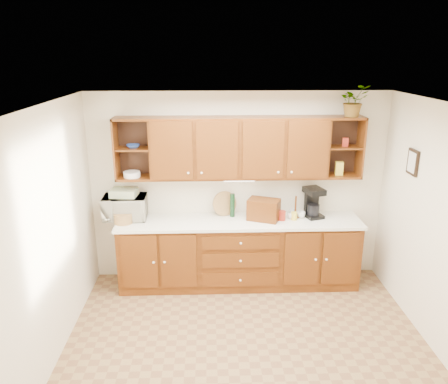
{
  "coord_description": "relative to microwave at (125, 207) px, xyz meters",
  "views": [
    {
      "loc": [
        -0.4,
        -3.96,
        3.07
      ],
      "look_at": [
        -0.21,
        1.15,
        1.43
      ],
      "focal_mm": 35.0,
      "sensor_mm": 36.0,
      "label": 1
    }
  ],
  "objects": [
    {
      "name": "framed_picture",
      "position": [
        3.5,
        -0.66,
        0.75
      ],
      "size": [
        0.03,
        0.24,
        0.3
      ],
      "primitive_type": "cube",
      "color": "black",
      "rests_on": "right_wall"
    },
    {
      "name": "pantry_box_yellow",
      "position": [
        2.84,
        0.0,
        0.51
      ],
      "size": [
        0.11,
        0.09,
        0.18
      ],
      "primitive_type": "cube",
      "rotation": [
        0.0,
        0.0,
        -0.11
      ],
      "color": "yellow",
      "rests_on": "upper_cabinets"
    },
    {
      "name": "upper_cabinets",
      "position": [
        1.53,
        0.03,
        0.8
      ],
      "size": [
        3.2,
        0.33,
        0.8
      ],
      "color": "#3A1C06",
      "rests_on": "back_wall"
    },
    {
      "name": "bread_box",
      "position": [
        1.84,
        -0.11,
        -0.02
      ],
      "size": [
        0.47,
        0.39,
        0.28
      ],
      "primitive_type": "cube",
      "rotation": [
        0.0,
        0.0,
        -0.39
      ],
      "color": "#3A1C06",
      "rests_on": "countertop"
    },
    {
      "name": "plate_stack",
      "position": [
        0.12,
        -0.0,
        0.46
      ],
      "size": [
        0.25,
        0.25,
        0.07
      ],
      "primitive_type": "cylinder",
      "rotation": [
        0.0,
        0.0,
        0.15
      ],
      "color": "white",
      "rests_on": "upper_cabinets"
    },
    {
      "name": "bowl_stack",
      "position": [
        0.15,
        0.02,
        0.82
      ],
      "size": [
        0.21,
        0.21,
        0.04
      ],
      "primitive_type": "imported",
      "rotation": [
        0.0,
        0.0,
        0.22
      ],
      "color": "navy",
      "rests_on": "upper_cabinets"
    },
    {
      "name": "countertop",
      "position": [
        1.52,
        -0.12,
        -0.18
      ],
      "size": [
        3.24,
        0.64,
        0.04
      ],
      "primitive_type": "cube",
      "color": "white",
      "rests_on": "base_cabinets"
    },
    {
      "name": "right_wall",
      "position": [
        3.52,
        -1.56,
        0.2
      ],
      "size": [
        0.0,
        3.5,
        3.5
      ],
      "primitive_type": "plane",
      "rotation": [
        1.57,
        0.0,
        -1.57
      ],
      "color": "beige",
      "rests_on": "floor"
    },
    {
      "name": "pantry_box_red",
      "position": [
        2.9,
        0.02,
        0.86
      ],
      "size": [
        0.09,
        0.08,
        0.11
      ],
      "primitive_type": "cube",
      "rotation": [
        0.0,
        0.0,
        -0.24
      ],
      "color": "maroon",
      "rests_on": "upper_cabinets"
    },
    {
      "name": "canister_yellow",
      "position": [
        2.25,
        -0.13,
        -0.1
      ],
      "size": [
        0.1,
        0.1,
        0.11
      ],
      "primitive_type": "cylinder",
      "rotation": [
        0.0,
        0.0,
        0.32
      ],
      "color": "yellow",
      "rests_on": "countertop"
    },
    {
      "name": "base_cabinets",
      "position": [
        1.52,
        -0.11,
        -0.65
      ],
      "size": [
        3.2,
        0.6,
        0.9
      ],
      "primitive_type": "cube",
      "color": "#3A1C06",
      "rests_on": "floor"
    },
    {
      "name": "ceiling",
      "position": [
        1.52,
        -1.56,
        1.5
      ],
      "size": [
        4.0,
        4.0,
        0.0
      ],
      "primitive_type": "plane",
      "rotation": [
        3.14,
        0.0,
        0.0
      ],
      "color": "white",
      "rests_on": "back_wall"
    },
    {
      "name": "mug_tree",
      "position": [
        2.28,
        -0.03,
        -0.11
      ],
      "size": [
        0.27,
        0.27,
        0.3
      ],
      "rotation": [
        0.0,
        0.0,
        -0.28
      ],
      "color": "#3A1C06",
      "rests_on": "countertop"
    },
    {
      "name": "coffee_maker",
      "position": [
        2.52,
        -0.0,
        0.04
      ],
      "size": [
        0.29,
        0.33,
        0.41
      ],
      "rotation": [
        0.0,
        0.0,
        0.3
      ],
      "color": "black",
      "rests_on": "countertop"
    },
    {
      "name": "canister_white",
      "position": [
        2.02,
        -0.08,
        -0.06
      ],
      "size": [
        0.09,
        0.09,
        0.18
      ],
      "primitive_type": "cylinder",
      "rotation": [
        0.0,
        0.0,
        0.12
      ],
      "color": "white",
      "rests_on": "countertop"
    },
    {
      "name": "microwave",
      "position": [
        0.0,
        0.0,
        0.0
      ],
      "size": [
        0.58,
        0.4,
        0.31
      ],
      "primitive_type": "imported",
      "rotation": [
        0.0,
        0.0,
        0.02
      ],
      "color": "beige",
      "rests_on": "countertop"
    },
    {
      "name": "floor",
      "position": [
        1.52,
        -1.56,
        -1.1
      ],
      "size": [
        4.0,
        4.0,
        0.0
      ],
      "primitive_type": "plane",
      "color": "olive",
      "rests_on": "ground"
    },
    {
      "name": "undercabinet_light",
      "position": [
        1.52,
        -0.03,
        0.37
      ],
      "size": [
        0.4,
        0.05,
        0.02
      ],
      "primitive_type": "cube",
      "color": "white",
      "rests_on": "upper_cabinets"
    },
    {
      "name": "wine_bottle",
      "position": [
        1.44,
        0.02,
        0.0
      ],
      "size": [
        0.07,
        0.07,
        0.32
      ],
      "primitive_type": "cylinder",
      "rotation": [
        0.0,
        0.0,
        -0.03
      ],
      "color": "black",
      "rests_on": "countertop"
    },
    {
      "name": "left_wall",
      "position": [
        -0.48,
        -1.56,
        0.2
      ],
      "size": [
        0.0,
        3.5,
        3.5
      ],
      "primitive_type": "plane",
      "rotation": [
        1.57,
        0.0,
        1.57
      ],
      "color": "beige",
      "rests_on": "floor"
    },
    {
      "name": "back_wall",
      "position": [
        1.52,
        0.19,
        0.2
      ],
      "size": [
        4.0,
        0.0,
        4.0
      ],
      "primitive_type": "plane",
      "rotation": [
        1.57,
        0.0,
        0.0
      ],
      "color": "beige",
      "rests_on": "floor"
    },
    {
      "name": "canister_red",
      "position": [
        2.08,
        -0.13,
        -0.09
      ],
      "size": [
        0.11,
        0.11,
        0.13
      ],
      "primitive_type": "cylinder",
      "rotation": [
        0.0,
        0.0,
        -0.08
      ],
      "color": "maroon",
      "rests_on": "countertop"
    },
    {
      "name": "towel_stack",
      "position": [
        0.0,
        0.0,
        0.21
      ],
      "size": [
        0.36,
        0.28,
        0.1
      ],
      "primitive_type": "cube",
      "rotation": [
        0.0,
        0.0,
        -0.11
      ],
      "color": "#E7D26D",
      "rests_on": "microwave"
    },
    {
      "name": "woven_tray",
      "position": [
        1.33,
        0.08,
        -0.15
      ],
      "size": [
        0.35,
        0.19,
        0.34
      ],
      "primitive_type": "cylinder",
      "rotation": [
        1.36,
        0.0,
        0.33
      ],
      "color": "#AA7A46",
      "rests_on": "countertop"
    },
    {
      "name": "potted_plant",
      "position": [
        2.95,
        -0.03,
        1.39
      ],
      "size": [
        0.43,
        0.4,
        0.4
      ],
      "primitive_type": "imported",
      "rotation": [
        0.0,
        0.0,
        0.28
      ],
      "color": "#999999",
      "rests_on": "upper_cabinets"
    },
    {
      "name": "wicker_basket",
      "position": [
        0.0,
        -0.16,
        -0.09
      ],
      "size": [
        0.24,
        0.24,
        0.13
      ],
      "primitive_type": "cylinder",
      "rotation": [
        0.0,
        0.0,
        -0.0
      ],
      "color": "#AA7A46",
      "rests_on": "countertop"
    }
  ]
}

